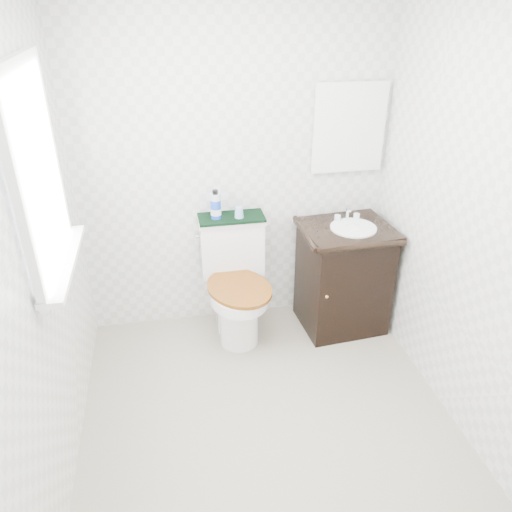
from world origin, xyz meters
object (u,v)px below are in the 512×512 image
object	(u,v)px
trash_bin	(233,304)
cup	(239,212)
vanity	(343,275)
toilet	(235,287)
mouthwash_bottle	(216,206)

from	to	relation	value
trash_bin	cup	xyz separation A→B (m)	(0.05, -0.04, 0.79)
vanity	toilet	bearing A→B (deg)	175.70
trash_bin	cup	size ratio (longest dim) A/B	3.37
toilet	cup	world-z (taller)	cup
toilet	trash_bin	xyz separation A→B (m)	(0.00, 0.14, -0.24)
trash_bin	mouthwash_bottle	size ratio (longest dim) A/B	1.32
mouthwash_bottle	cup	size ratio (longest dim) A/B	2.55
mouthwash_bottle	toilet	bearing A→B (deg)	-47.12
toilet	mouthwash_bottle	xyz separation A→B (m)	(-0.11, 0.12, 0.60)
toilet	mouthwash_bottle	distance (m)	0.62
vanity	trash_bin	world-z (taller)	vanity
vanity	mouthwash_bottle	size ratio (longest dim) A/B	4.47
vanity	trash_bin	size ratio (longest dim) A/B	3.38
vanity	cup	bearing A→B (deg)	168.11
vanity	mouthwash_bottle	xyz separation A→B (m)	(-0.91, 0.18, 0.55)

